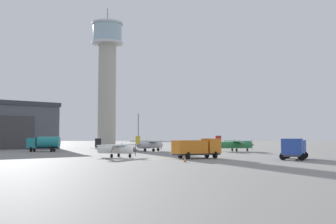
% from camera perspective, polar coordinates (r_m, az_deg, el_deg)
% --- Properties ---
extents(ground_plane, '(400.00, 400.00, 0.00)m').
position_cam_1_polar(ground_plane, '(60.02, -3.76, -6.25)').
color(ground_plane, gray).
extents(control_tower, '(8.54, 8.54, 38.32)m').
position_cam_1_polar(control_tower, '(118.26, -8.15, 5.18)').
color(control_tower, '#B2AD9E').
rests_on(control_tower, ground_plane).
extents(airplane_white, '(7.29, 9.16, 2.80)m').
position_cam_1_polar(airplane_white, '(63.73, -6.99, -4.88)').
color(airplane_white, white).
rests_on(airplane_white, ground_plane).
extents(airplane_silver, '(8.94, 8.41, 3.14)m').
position_cam_1_polar(airplane_silver, '(86.91, -2.48, -4.33)').
color(airplane_silver, '#B7BABF').
rests_on(airplane_silver, ground_plane).
extents(airplane_green, '(8.52, 10.90, 3.20)m').
position_cam_1_polar(airplane_green, '(87.66, 8.93, -4.27)').
color(airplane_green, '#287A42').
rests_on(airplane_green, ground_plane).
extents(truck_fuel_tanker_teal, '(6.25, 3.27, 3.03)m').
position_cam_1_polar(truck_fuel_tanker_teal, '(88.91, -16.25, -4.03)').
color(truck_fuel_tanker_teal, '#38383D').
rests_on(truck_fuel_tanker_teal, ground_plane).
extents(truck_box_blue, '(5.27, 7.55, 2.83)m').
position_cam_1_polar(truck_box_blue, '(60.49, 16.52, -4.61)').
color(truck_box_blue, '#38383D').
rests_on(truck_box_blue, ground_plane).
extents(truck_box_orange, '(7.14, 4.99, 2.81)m').
position_cam_1_polar(truck_box_orange, '(60.36, 3.88, -4.76)').
color(truck_box_orange, '#38383D').
rests_on(truck_box_orange, ground_plane).
extents(light_post_west, '(0.44, 0.44, 9.29)m').
position_cam_1_polar(light_post_west, '(114.49, -4.00, -2.03)').
color(light_post_west, '#38383D').
rests_on(light_post_west, ground_plane).
extents(traffic_cone_near_left, '(0.36, 0.36, 0.65)m').
position_cam_1_polar(traffic_cone_near_left, '(52.30, 2.28, -6.36)').
color(traffic_cone_near_left, black).
rests_on(traffic_cone_near_left, ground_plane).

